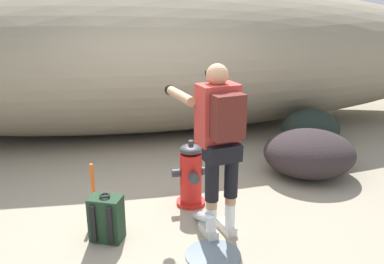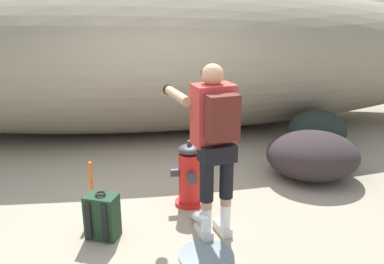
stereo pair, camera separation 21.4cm
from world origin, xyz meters
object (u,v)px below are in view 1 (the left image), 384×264
(spare_backpack, at_px, (107,218))
(boulder_large, at_px, (309,153))
(utility_worker, at_px, (218,131))
(fire_hydrant, at_px, (191,176))
(boulder_mid, at_px, (311,129))
(survey_stake, at_px, (93,191))

(spare_backpack, bearing_deg, boulder_large, -44.67)
(spare_backpack, bearing_deg, utility_worker, -71.08)
(fire_hydrant, height_order, boulder_mid, fire_hydrant)
(utility_worker, relative_size, boulder_mid, 1.83)
(boulder_large, xyz_separation_m, boulder_mid, (0.47, 0.89, 0.01))
(boulder_large, bearing_deg, boulder_mid, 62.15)
(boulder_large, relative_size, survey_stake, 1.97)
(spare_backpack, relative_size, boulder_large, 0.40)
(fire_hydrant, relative_size, boulder_mid, 0.83)
(boulder_large, distance_m, boulder_mid, 1.01)
(fire_hydrant, distance_m, boulder_mid, 2.56)
(utility_worker, bearing_deg, boulder_large, -65.72)
(boulder_large, bearing_deg, fire_hydrant, -163.15)
(boulder_large, bearing_deg, survey_stake, -168.00)
(fire_hydrant, xyz_separation_m, survey_stake, (-1.05, -0.07, -0.05))
(spare_backpack, xyz_separation_m, survey_stake, (-0.13, 0.46, 0.08))
(fire_hydrant, bearing_deg, survey_stake, -176.03)
(utility_worker, xyz_separation_m, boulder_mid, (2.01, 2.01, -0.74))
(spare_backpack, xyz_separation_m, boulder_large, (2.59, 1.03, 0.08))
(boulder_large, bearing_deg, spare_backpack, -158.24)
(boulder_mid, xyz_separation_m, survey_stake, (-3.19, -1.47, -0.01))
(fire_hydrant, xyz_separation_m, spare_backpack, (-0.92, -0.53, -0.13))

